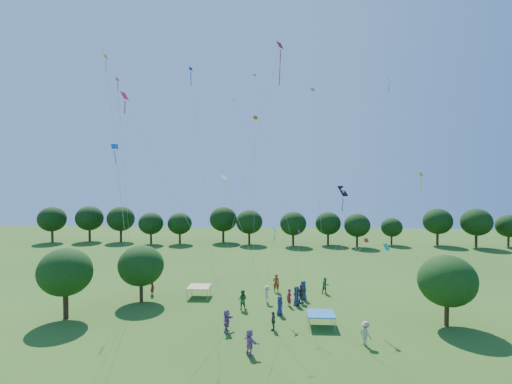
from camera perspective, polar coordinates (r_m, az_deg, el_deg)
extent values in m
cylinder|color=#422B19|center=(39.24, -25.53, -14.54)|extent=(0.43, 0.43, 2.11)
ellipsoid|color=#163D11|center=(38.51, -25.60, -10.26)|extent=(4.55, 4.55, 4.10)
cylinder|color=#422B19|center=(41.85, -16.07, -13.69)|extent=(0.34, 0.34, 1.66)
ellipsoid|color=#163D11|center=(41.21, -16.11, -10.06)|extent=(4.41, 4.41, 3.97)
cylinder|color=#422B19|center=(37.48, 25.58, -15.61)|extent=(0.36, 0.36, 1.77)
ellipsoid|color=#163D11|center=(36.72, 25.65, -11.36)|extent=(4.63, 4.63, 4.17)
cylinder|color=#422B19|center=(85.09, -27.09, -5.66)|extent=(0.44, 0.44, 2.15)
ellipsoid|color=black|center=(84.72, -27.12, -3.47)|extent=(5.17, 5.17, 4.65)
cylinder|color=#422B19|center=(83.46, -22.67, -5.73)|extent=(0.45, 0.45, 2.17)
ellipsoid|color=black|center=(83.09, -22.70, -3.48)|extent=(5.22, 5.22, 4.70)
cylinder|color=#422B19|center=(80.59, -18.73, -5.96)|extent=(0.44, 0.44, 2.15)
ellipsoid|color=black|center=(80.21, -18.76, -3.65)|extent=(5.17, 5.17, 4.65)
cylinder|color=#422B19|center=(76.22, -14.76, -6.49)|extent=(0.38, 0.38, 1.87)
ellipsoid|color=black|center=(75.86, -14.78, -4.37)|extent=(4.48, 4.48, 4.03)
cylinder|color=#422B19|center=(75.36, -10.82, -6.56)|extent=(0.38, 0.38, 1.84)
ellipsoid|color=black|center=(74.99, -10.84, -4.45)|extent=(4.42, 4.42, 3.98)
cylinder|color=#422B19|center=(76.17, -4.70, -6.33)|extent=(0.44, 0.44, 2.14)
ellipsoid|color=black|center=(75.77, -4.70, -3.89)|extent=(5.14, 5.14, 4.63)
cylinder|color=#422B19|center=(73.49, -0.97, -6.67)|extent=(0.42, 0.42, 2.03)
ellipsoid|color=black|center=(73.08, -0.97, -4.29)|extent=(4.86, 4.86, 4.37)
cylinder|color=#422B19|center=(72.21, 5.33, -6.86)|extent=(0.40, 0.40, 1.96)
ellipsoid|color=black|center=(71.81, 5.33, -4.51)|extent=(4.71, 4.71, 4.24)
cylinder|color=#422B19|center=(74.21, 10.25, -6.66)|extent=(0.39, 0.39, 1.91)
ellipsoid|color=black|center=(73.83, 10.26, -4.43)|extent=(4.59, 4.59, 4.13)
cylinder|color=#422B19|center=(72.81, 14.23, -6.87)|extent=(0.39, 0.39, 1.89)
ellipsoid|color=black|center=(72.43, 14.25, -4.63)|extent=(4.54, 4.54, 4.08)
cylinder|color=#422B19|center=(76.78, 18.79, -6.57)|extent=(0.33, 0.33, 1.58)
ellipsoid|color=black|center=(76.46, 18.81, -4.79)|extent=(3.80, 3.80, 3.42)
cylinder|color=#422B19|center=(79.50, 24.49, -6.16)|extent=(0.44, 0.44, 2.13)
ellipsoid|color=black|center=(79.12, 24.52, -3.83)|extent=(5.12, 5.12, 4.61)
cylinder|color=#422B19|center=(79.98, 28.93, -6.16)|extent=(0.45, 0.45, 2.18)
ellipsoid|color=black|center=(79.59, 28.97, -3.79)|extent=(5.24, 5.24, 4.72)
cylinder|color=#422B19|center=(83.67, 32.37, -6.00)|extent=(0.37, 0.37, 1.81)
ellipsoid|color=black|center=(83.35, 32.40, -4.12)|extent=(4.35, 4.35, 3.91)
cube|color=#CD4318|center=(42.07, -8.11, -13.24)|extent=(2.20, 2.20, 0.08)
cylinder|color=#999999|center=(41.47, -9.79, -14.19)|extent=(0.05, 0.05, 1.10)
cylinder|color=#999999|center=(41.07, -6.99, -14.34)|extent=(0.05, 0.05, 1.10)
cylinder|color=#999999|center=(43.35, -9.17, -13.47)|extent=(0.05, 0.05, 1.10)
cylinder|color=#999999|center=(42.97, -6.49, -13.60)|extent=(0.05, 0.05, 1.10)
cube|color=#1963A6|center=(34.36, 9.25, -16.78)|extent=(2.20, 2.20, 0.08)
cylinder|color=#999999|center=(33.50, 7.63, -18.18)|extent=(0.05, 0.05, 1.10)
cylinder|color=#999999|center=(33.70, 11.20, -18.07)|extent=(0.05, 0.05, 1.10)
cylinder|color=#999999|center=(35.38, 7.39, -17.06)|extent=(0.05, 0.05, 1.10)
cylinder|color=#999999|center=(35.57, 10.75, -16.98)|extent=(0.05, 0.05, 1.10)
imported|color=navy|center=(36.65, 3.41, -15.88)|extent=(0.75, 0.94, 1.69)
imported|color=maroon|center=(43.45, 2.89, -12.86)|extent=(0.76, 0.53, 1.91)
imported|color=#204C2D|center=(43.46, 9.88, -13.04)|extent=(0.93, 0.70, 1.68)
imported|color=#A59E84|center=(31.59, 15.40, -18.88)|extent=(1.00, 1.25, 1.75)
imported|color=#413934|center=(39.93, 6.45, -14.27)|extent=(1.11, 1.10, 1.83)
imported|color=#88518B|center=(32.98, -4.19, -17.87)|extent=(0.96, 1.75, 1.77)
imported|color=#1A1D4B|center=(39.26, 5.83, -14.54)|extent=(0.72, 1.01, 1.85)
imported|color=maroon|center=(38.99, 4.75, -14.81)|extent=(0.69, 0.73, 1.65)
imported|color=#2B6433|center=(37.96, -1.95, -15.13)|extent=(0.98, 0.64, 1.83)
imported|color=beige|center=(39.85, 1.61, -14.40)|extent=(0.66, 1.17, 1.69)
imported|color=#38312D|center=(33.27, 2.49, -17.94)|extent=(0.51, 0.93, 1.50)
imported|color=#A664AB|center=(29.18, -0.89, -20.60)|extent=(1.48, 1.65, 1.76)
imported|color=navy|center=(41.11, 6.78, -13.74)|extent=(0.97, 1.06, 1.91)
imported|color=maroon|center=(43.72, -14.59, -13.04)|extent=(0.70, 0.68, 1.59)
cube|color=black|center=(36.95, 12.30, 0.13)|extent=(1.11, 1.24, 0.94)
cube|color=black|center=(37.06, 12.27, -1.86)|extent=(0.11, 0.27, 1.18)
sphere|color=white|center=(36.89, 12.31, 0.28)|extent=(0.34, 0.34, 0.34)
cylinder|color=white|center=(36.90, 12.31, -0.16)|extent=(0.25, 0.48, 0.32)
cylinder|color=white|center=(36.90, 12.31, -0.16)|extent=(0.25, 0.48, 0.32)
cylinder|color=beige|center=(34.16, 12.23, -8.53)|extent=(1.05, 6.63, 9.17)
cube|color=red|center=(37.03, 3.44, 20.21)|extent=(0.67, 0.76, 0.60)
cube|color=red|center=(36.52, 3.44, 17.31)|extent=(0.18, 0.64, 2.94)
cylinder|color=beige|center=(33.65, -1.43, 2.42)|extent=(5.69, 3.33, 22.09)
cube|color=#D35F0C|center=(37.96, -0.08, 10.58)|extent=(0.46, 0.37, 0.37)
cylinder|color=beige|center=(37.68, -0.26, -2.03)|extent=(0.26, 0.11, 16.29)
cube|color=red|center=(47.57, 15.47, -6.67)|extent=(0.60, 0.48, 0.43)
cylinder|color=beige|center=(44.90, 13.06, -9.70)|extent=(4.90, 5.31, 3.48)
cube|color=gold|center=(38.34, -20.70, 17.67)|extent=(0.29, 0.45, 0.38)
cube|color=gold|center=(38.19, -20.65, 16.59)|extent=(0.16, 0.21, 0.94)
cylinder|color=beige|center=(38.63, -18.93, 1.50)|extent=(0.54, 4.02, 21.06)
cube|color=#2D9A1C|center=(40.04, 18.49, 14.88)|extent=(0.52, 0.68, 0.52)
cube|color=#2D9A1C|center=(39.93, 18.45, 13.85)|extent=(0.12, 0.17, 0.68)
cylinder|color=beige|center=(39.92, 13.94, 0.47)|extent=(5.51, 3.09, 19.54)
cube|color=blue|center=(40.85, -19.53, 6.16)|extent=(0.73, 0.67, 0.50)
cube|color=blue|center=(40.83, -19.49, 4.69)|extent=(0.12, 0.29, 1.28)
cylinder|color=beige|center=(40.69, -18.45, -3.75)|extent=(1.47, 0.10, 13.58)
cube|color=#9F1A95|center=(47.77, -0.17, 16.34)|extent=(0.47, 0.47, 0.31)
cylinder|color=beige|center=(44.52, 2.98, 2.56)|extent=(5.12, 3.36, 22.47)
cube|color=white|center=(29.00, -4.60, 2.09)|extent=(0.48, 0.51, 0.31)
cube|color=white|center=(29.06, -4.59, 0.55)|extent=(0.11, 0.24, 1.03)
cylinder|color=beige|center=(29.61, -0.88, -8.62)|extent=(3.74, 0.63, 10.68)
cube|color=#0C93BA|center=(36.38, 2.67, -5.41)|extent=(0.48, 0.61, 0.41)
cube|color=#0C93BA|center=(36.53, 2.67, -6.54)|extent=(0.15, 0.18, 0.78)
cylinder|color=beige|center=(37.48, 1.88, -10.10)|extent=(1.05, 1.15, 5.88)
cube|color=red|center=(30.73, -18.28, 12.93)|extent=(0.44, 0.66, 0.53)
cube|color=red|center=(30.63, -18.22, 11.40)|extent=(0.16, 0.20, 0.87)
cylinder|color=beige|center=(31.63, -10.49, -2.72)|extent=(7.01, 5.12, 16.43)
cube|color=#FF530D|center=(37.62, -19.18, 14.95)|extent=(0.29, 0.41, 0.33)
cube|color=#FF530D|center=(37.54, -19.14, 14.09)|extent=(0.12, 0.17, 0.66)
cylinder|color=beige|center=(38.28, -18.11, 0.07)|extent=(0.14, 3.46, 19.14)
cube|color=yellow|center=(42.25, 22.52, 2.33)|extent=(0.51, 0.46, 0.41)
cube|color=yellow|center=(42.30, 22.48, 1.01)|extent=(0.11, 0.31, 1.34)
cylinder|color=beige|center=(41.80, 16.21, -5.39)|extent=(9.19, 1.00, 10.97)
cube|color=green|center=(37.83, 8.12, 14.28)|extent=(0.47, 0.41, 0.30)
cylinder|color=beige|center=(36.58, 8.99, -0.29)|extent=(1.16, 0.94, 18.69)
cube|color=#111EB3|center=(41.47, -9.31, 16.98)|extent=(0.38, 0.39, 0.33)
cube|color=#111EB3|center=(41.29, -9.29, 15.73)|extent=(0.07, 0.31, 1.36)
cylinder|color=beige|center=(38.66, -7.53, 1.82)|extent=(2.86, 2.27, 21.38)
cube|color=#881673|center=(33.45, 6.18, -5.69)|extent=(0.29, 0.43, 0.36)
cylinder|color=beige|center=(33.50, 5.93, -11.33)|extent=(0.34, 1.11, 6.16)
cube|color=white|center=(47.97, -3.18, 13.05)|extent=(0.39, 0.48, 0.37)
cylinder|color=beige|center=(45.02, 1.37, 0.87)|extent=(7.59, 3.59, 19.82)
cube|color=#0CB98D|center=(28.44, 18.16, -7.49)|extent=(0.53, 0.54, 0.44)
cylinder|color=beige|center=(30.65, 14.79, -12.85)|extent=(2.57, 3.86, 5.96)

